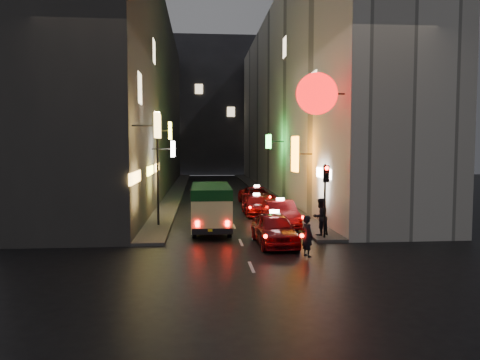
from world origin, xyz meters
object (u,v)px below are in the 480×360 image
object	(u,v)px
taxi_near	(274,226)
lamp_post	(158,160)
minibus	(211,202)
traffic_light	(326,185)
pedestrian_crossing	(307,233)

from	to	relation	value
taxi_near	lamp_post	distance (m)	8.17
minibus	taxi_near	xyz separation A→B (m)	(2.79, -3.68, -0.69)
taxi_near	lamp_post	xyz separation A→B (m)	(-5.67, 5.13, 2.88)
minibus	lamp_post	size ratio (longest dim) A/B	0.91
lamp_post	traffic_light	bearing A→B (deg)	-28.91
minibus	lamp_post	xyz separation A→B (m)	(-2.88, 1.44, 2.19)
pedestrian_crossing	lamp_post	size ratio (longest dim) A/B	0.31
pedestrian_crossing	taxi_near	bearing A→B (deg)	-0.52
traffic_light	lamp_post	distance (m)	9.42
taxi_near	pedestrian_crossing	size ratio (longest dim) A/B	2.81
minibus	lamp_post	world-z (taller)	lamp_post
minibus	pedestrian_crossing	size ratio (longest dim) A/B	2.96
lamp_post	taxi_near	bearing A→B (deg)	-42.09
pedestrian_crossing	traffic_light	size ratio (longest dim) A/B	0.55
taxi_near	traffic_light	xyz separation A→B (m)	(2.53, 0.60, 1.85)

